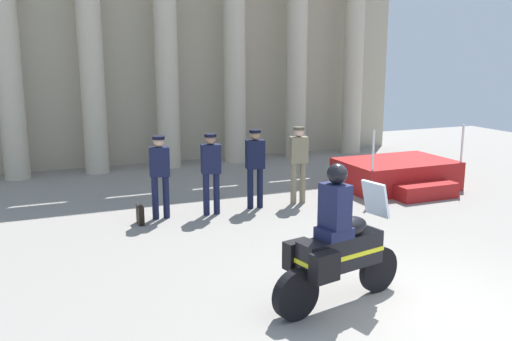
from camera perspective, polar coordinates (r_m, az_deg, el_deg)
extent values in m
plane|color=gray|center=(7.63, 17.31, -13.68)|extent=(28.00, 28.00, 0.00)
cube|color=#B6AB91|center=(16.83, -10.04, 13.64)|extent=(15.80, 0.30, 7.52)
cylinder|color=beige|center=(15.48, -24.30, 11.96)|extent=(0.64, 0.64, 7.00)
cylinder|color=beige|center=(15.57, -16.68, 12.50)|extent=(0.64, 0.64, 7.00)
cylinder|color=beige|center=(15.93, -9.24, 12.82)|extent=(0.64, 0.64, 7.00)
cylinder|color=beige|center=(16.53, -2.23, 12.92)|extent=(0.64, 0.64, 7.00)
cylinder|color=beige|center=(17.34, 4.21, 12.86)|extent=(0.64, 0.64, 7.00)
cylinder|color=beige|center=(18.35, 10.00, 12.67)|extent=(0.64, 0.64, 7.00)
cube|color=#A51919|center=(13.93, 14.13, -0.33)|extent=(2.65, 1.80, 0.68)
cube|color=#A51919|center=(13.10, 17.09, -2.05)|extent=(1.46, 0.50, 0.34)
cylinder|color=silver|center=(12.41, 11.95, 2.01)|extent=(0.05, 0.05, 0.90)
cylinder|color=silver|center=(13.97, 20.42, 2.61)|extent=(0.05, 0.05, 0.90)
cylinder|color=#141938|center=(11.12, -10.31, -2.80)|extent=(0.13, 0.13, 0.86)
cylinder|color=#141938|center=(11.17, -9.21, -2.69)|extent=(0.13, 0.13, 0.86)
cube|color=#141938|center=(10.98, -9.89, 0.89)|extent=(0.41, 0.27, 0.58)
sphere|color=tan|center=(10.92, -9.96, 2.93)|extent=(0.21, 0.21, 0.21)
cylinder|color=black|center=(10.90, -9.98, 3.33)|extent=(0.24, 0.24, 0.06)
cylinder|color=#141938|center=(11.25, -5.13, -2.46)|extent=(0.13, 0.13, 0.86)
cylinder|color=#141938|center=(11.32, -4.07, -2.36)|extent=(0.13, 0.13, 0.86)
cube|color=#141938|center=(11.13, -4.66, 1.20)|extent=(0.41, 0.27, 0.58)
sphere|color=#997056|center=(11.06, -4.69, 3.22)|extent=(0.21, 0.21, 0.21)
cylinder|color=black|center=(11.05, -4.70, 3.62)|extent=(0.24, 0.24, 0.06)
cylinder|color=black|center=(11.68, -0.59, -1.89)|extent=(0.13, 0.13, 0.86)
cylinder|color=black|center=(11.76, 0.41, -1.79)|extent=(0.13, 0.13, 0.86)
cube|color=black|center=(11.56, -0.09, 1.68)|extent=(0.41, 0.27, 0.60)
sphere|color=#997056|center=(11.50, -0.09, 3.67)|extent=(0.21, 0.21, 0.21)
cylinder|color=black|center=(11.49, -0.09, 4.06)|extent=(0.24, 0.24, 0.06)
cylinder|color=#7A7056|center=(12.07, 3.88, -1.35)|extent=(0.13, 0.13, 0.90)
cylinder|color=#7A7056|center=(12.16, 4.80, -1.25)|extent=(0.13, 0.13, 0.90)
cube|color=#7A7056|center=(11.97, 4.40, 2.13)|extent=(0.41, 0.27, 0.57)
sphere|color=beige|center=(11.91, 4.43, 3.97)|extent=(0.21, 0.21, 0.21)
cylinder|color=#494334|center=(11.90, 4.43, 4.35)|extent=(0.24, 0.24, 0.06)
cylinder|color=black|center=(7.92, 12.46, -9.88)|extent=(0.65, 0.23, 0.64)
cylinder|color=black|center=(7.01, 4.11, -12.62)|extent=(0.66, 0.27, 0.64)
cube|color=black|center=(7.30, 8.66, -8.30)|extent=(1.28, 0.57, 0.44)
ellipsoid|color=black|center=(7.29, 9.61, -5.69)|extent=(0.57, 0.42, 0.26)
cube|color=yellow|center=(7.30, 8.66, -8.45)|extent=(1.30, 0.58, 0.06)
cube|color=silver|center=(7.52, 12.16, -2.87)|extent=(0.24, 0.42, 0.47)
cube|color=black|center=(7.17, 4.27, -8.57)|extent=(0.39, 0.25, 0.36)
cube|color=black|center=(6.80, 7.06, -9.80)|extent=(0.39, 0.25, 0.36)
cube|color=#191E42|center=(7.12, 8.03, -6.32)|extent=(0.46, 0.41, 0.14)
cube|color=#191E42|center=(7.02, 8.11, -3.61)|extent=(0.33, 0.41, 0.56)
sphere|color=black|center=(6.94, 8.33, -0.32)|extent=(0.26, 0.26, 0.26)
cube|color=black|center=(10.92, -11.80, -4.49)|extent=(0.10, 0.32, 0.36)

